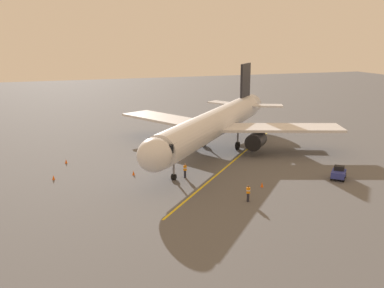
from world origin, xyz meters
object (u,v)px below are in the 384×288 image
object	(u,v)px
safety_cone_wing_port	(66,161)
safety_cone_wing_starboard	(133,173)
tug_near_nose	(339,173)
ground_crew_wing_walker	(185,170)
ground_crew_marshaller	(248,193)
safety_cone_nose_right	(262,185)
airplane	(215,124)
safety_cone_nose_left	(53,177)

from	to	relation	value
safety_cone_wing_port	safety_cone_wing_starboard	xyz separation A→B (m)	(-7.21, 7.77, 0.00)
tug_near_nose	safety_cone_wing_port	bearing A→B (deg)	-29.90
ground_crew_wing_walker	safety_cone_wing_starboard	distance (m)	6.23
ground_crew_marshaller	ground_crew_wing_walker	bearing A→B (deg)	-69.42
ground_crew_wing_walker	safety_cone_wing_port	xyz separation A→B (m)	(12.68, -10.71, -0.61)
ground_crew_marshaller	ground_crew_wing_walker	xyz separation A→B (m)	(3.55, -9.46, 0.00)
ground_crew_wing_walker	safety_cone_nose_right	bearing A→B (deg)	139.72
airplane	safety_cone_wing_starboard	distance (m)	15.32
ground_crew_wing_walker	tug_near_nose	bearing A→B (deg)	159.74
safety_cone_nose_left	tug_near_nose	bearing A→B (deg)	161.79
airplane	safety_cone_nose_left	world-z (taller)	airplane
safety_cone_nose_right	safety_cone_wing_port	world-z (taller)	same
airplane	tug_near_nose	bearing A→B (deg)	119.10
safety_cone_nose_left	safety_cone_nose_right	bearing A→B (deg)	155.04
ground_crew_marshaller	safety_cone_nose_right	world-z (taller)	ground_crew_marshaller
safety_cone_nose_right	safety_cone_wing_starboard	xyz separation A→B (m)	(12.40, -8.81, 0.00)
ground_crew_wing_walker	airplane	bearing A→B (deg)	-126.98
tug_near_nose	safety_cone_nose_left	world-z (taller)	tug_near_nose
airplane	tug_near_nose	world-z (taller)	airplane
safety_cone_nose_left	safety_cone_wing_starboard	distance (m)	9.12
tug_near_nose	safety_cone_nose_left	size ratio (longest dim) A/B	4.93
ground_crew_marshaller	safety_cone_wing_starboard	distance (m)	15.34
airplane	safety_cone_nose_right	xyz separation A→B (m)	(0.64, 15.93, -3.73)
tug_near_nose	safety_cone_wing_starboard	world-z (taller)	tug_near_nose
safety_cone_nose_left	safety_cone_wing_port	xyz separation A→B (m)	(-1.83, -6.60, 0.00)
ground_crew_marshaller	safety_cone_wing_port	bearing A→B (deg)	-51.16
airplane	ground_crew_wing_walker	distance (m)	12.97
tug_near_nose	safety_cone_wing_port	world-z (taller)	tug_near_nose
ground_crew_marshaller	safety_cone_wing_starboard	xyz separation A→B (m)	(9.02, -12.39, -0.61)
airplane	safety_cone_wing_starboard	world-z (taller)	airplane
tug_near_nose	safety_cone_wing_port	size ratio (longest dim) A/B	4.93
ground_crew_marshaller	tug_near_nose	distance (m)	13.45
ground_crew_marshaller	safety_cone_nose_right	size ratio (longest dim) A/B	3.11
ground_crew_wing_walker	safety_cone_nose_left	xyz separation A→B (m)	(14.52, -4.11, -0.61)
safety_cone_wing_starboard	ground_crew_wing_walker	bearing A→B (deg)	151.80
tug_near_nose	safety_cone_nose_right	bearing A→B (deg)	-1.45
safety_cone_nose_left	safety_cone_wing_starboard	bearing A→B (deg)	172.59
tug_near_nose	safety_cone_nose_left	bearing A→B (deg)	-18.21
airplane	ground_crew_marshaller	distance (m)	20.17
ground_crew_marshaller	safety_cone_nose_right	bearing A→B (deg)	-133.36
safety_cone_nose_right	tug_near_nose	bearing A→B (deg)	178.55
ground_crew_marshaller	safety_cone_nose_left	size ratio (longest dim) A/B	3.11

